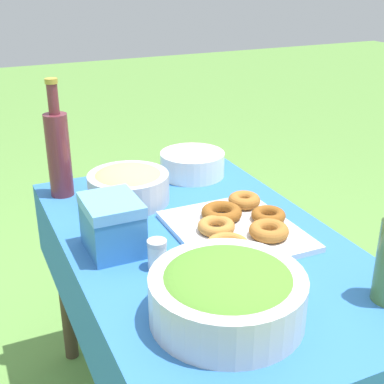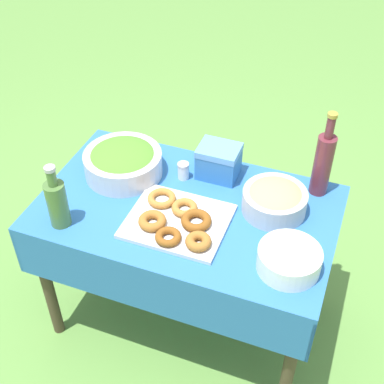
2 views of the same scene
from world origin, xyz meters
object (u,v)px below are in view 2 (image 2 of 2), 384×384
(salad_bowl, at_px, (123,161))
(pasta_bowl, at_px, (275,199))
(olive_oil_bottle, at_px, (57,202))
(donut_platter, at_px, (177,220))
(cooler_box, at_px, (219,161))
(plate_stack, at_px, (289,260))
(wine_bottle, at_px, (323,162))

(salad_bowl, height_order, pasta_bowl, salad_bowl)
(pasta_bowl, distance_m, olive_oil_bottle, 0.83)
(salad_bowl, distance_m, olive_oil_bottle, 0.38)
(salad_bowl, bearing_deg, olive_oil_bottle, 75.91)
(salad_bowl, relative_size, olive_oil_bottle, 1.21)
(donut_platter, relative_size, cooler_box, 2.24)
(salad_bowl, bearing_deg, cooler_box, -160.88)
(plate_stack, bearing_deg, pasta_bowl, -66.05)
(salad_bowl, distance_m, donut_platter, 0.39)
(plate_stack, bearing_deg, olive_oil_bottle, 5.54)
(salad_bowl, distance_m, pasta_bowl, 0.66)
(olive_oil_bottle, bearing_deg, pasta_bowl, -154.35)
(cooler_box, bearing_deg, olive_oil_bottle, 46.26)
(donut_platter, height_order, cooler_box, cooler_box)
(olive_oil_bottle, relative_size, wine_bottle, 0.73)
(pasta_bowl, relative_size, olive_oil_bottle, 0.93)
(wine_bottle, bearing_deg, plate_stack, 87.51)
(plate_stack, bearing_deg, salad_bowl, -19.55)
(donut_platter, distance_m, plate_stack, 0.46)
(pasta_bowl, distance_m, wine_bottle, 0.25)
(salad_bowl, relative_size, wine_bottle, 0.88)
(salad_bowl, xyz_separation_m, donut_platter, (-0.33, 0.21, -0.04))
(salad_bowl, bearing_deg, pasta_bowl, 179.82)
(plate_stack, height_order, olive_oil_bottle, olive_oil_bottle)
(pasta_bowl, distance_m, plate_stack, 0.30)
(pasta_bowl, bearing_deg, wine_bottle, -128.37)
(wine_bottle, relative_size, cooler_box, 2.21)
(pasta_bowl, relative_size, wine_bottle, 0.67)
(wine_bottle, distance_m, cooler_box, 0.43)
(pasta_bowl, height_order, plate_stack, pasta_bowl)
(plate_stack, bearing_deg, wine_bottle, -92.49)
(plate_stack, xyz_separation_m, cooler_box, (0.40, -0.41, 0.03))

